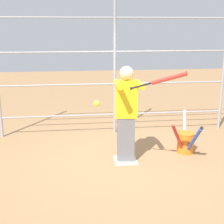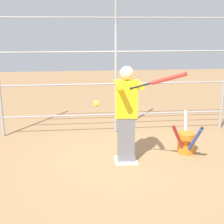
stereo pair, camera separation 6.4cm
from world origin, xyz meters
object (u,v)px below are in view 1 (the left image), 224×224
at_px(softball_in_flight, 97,104).
at_px(bat_bucket, 186,141).
at_px(batter, 126,112).
at_px(baseball_bat_swinging, 164,79).

height_order(softball_in_flight, bat_bucket, softball_in_flight).
height_order(batter, bat_bucket, batter).
relative_size(batter, softball_in_flight, 18.07).
relative_size(softball_in_flight, bat_bucket, 0.08).
bearing_deg(batter, bat_bucket, -168.61).
height_order(batter, softball_in_flight, batter).
bearing_deg(baseball_bat_swinging, softball_in_flight, -11.51).
height_order(batter, baseball_bat_swinging, baseball_bat_swinging).
bearing_deg(softball_in_flight, bat_bucket, -155.69).
height_order(baseball_bat_swinging, bat_bucket, baseball_bat_swinging).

